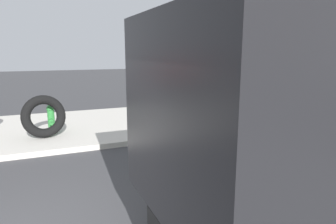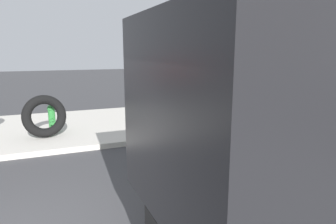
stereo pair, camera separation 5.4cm
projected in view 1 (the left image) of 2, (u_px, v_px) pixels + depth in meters
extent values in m
cube|color=#BCB7AD|center=(33.00, 131.00, 9.64)|extent=(36.00, 5.00, 0.15)
cylinder|color=#2D8438|center=(51.00, 122.00, 9.04)|extent=(0.20, 0.20, 0.70)
sphere|color=#2D8438|center=(50.00, 109.00, 8.95)|extent=(0.23, 0.23, 0.23)
cylinder|color=#2D8438|center=(51.00, 120.00, 8.86)|extent=(0.09, 0.16, 0.09)
cylinder|color=#2D8438|center=(51.00, 118.00, 9.18)|extent=(0.09, 0.16, 0.09)
cylinder|color=#2D8438|center=(52.00, 123.00, 8.87)|extent=(0.11, 0.16, 0.11)
torus|color=black|center=(44.00, 116.00, 8.51)|extent=(1.28, 0.69, 1.24)
cube|color=black|center=(244.00, 115.00, 3.33)|extent=(2.04, 2.53, 2.20)
cylinder|color=black|center=(202.00, 181.00, 4.80)|extent=(1.10, 0.32, 1.10)
cylinder|color=#4C3823|center=(198.00, 59.00, 11.77)|extent=(0.18, 0.18, 4.24)
cylinder|color=#4C3823|center=(189.00, 35.00, 11.73)|extent=(0.62, 0.65, 0.54)
cylinder|color=#4C3823|center=(207.00, 37.00, 11.89)|extent=(0.34, 0.97, 0.72)
cylinder|color=#4C3823|center=(210.00, 43.00, 11.26)|extent=(1.09, 0.51, 0.72)
cylinder|color=#4C3823|center=(187.00, 20.00, 11.37)|extent=(0.22, 0.99, 1.29)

